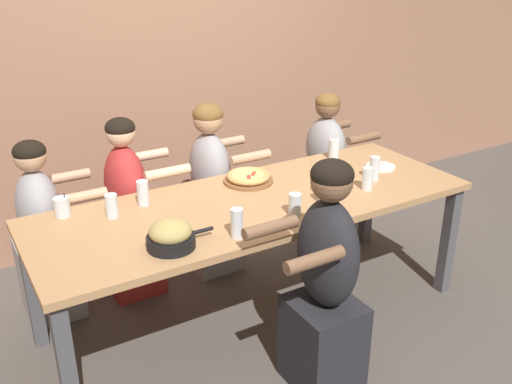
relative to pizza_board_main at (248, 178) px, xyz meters
The scene contains 21 objects.
ground_plane 0.83m from the pizza_board_main, 110.93° to the right, with size 18.00×18.00×0.00m, color #514C47.
restaurant_back_panel 1.40m from the pizza_board_main, 94.86° to the left, with size 10.00×0.06×3.20m, color #9E7056.
dining_table 0.29m from the pizza_board_main, 110.93° to the right, with size 2.46×0.88×0.75m.
pizza_board_main is the anchor object (origin of this frame).
skillet_bowl 0.87m from the pizza_board_main, 144.28° to the right, with size 0.33×0.23×0.14m.
empty_plate_a 0.87m from the pizza_board_main, 14.41° to the right, with size 0.18×0.18×0.02m.
empty_plate_b 0.49m from the pizza_board_main, 43.96° to the right, with size 0.22×0.22×0.02m.
cocktail_glass_blue 1.06m from the pizza_board_main, behind, with size 0.08×0.08×0.13m.
drinking_glass_a 0.76m from the pizza_board_main, 27.89° to the right, with size 0.06×0.06×0.15m.
drinking_glass_b 0.52m from the pizza_board_main, 91.97° to the right, with size 0.07×0.07×0.12m.
drinking_glass_c 0.70m from the pizza_board_main, ahead, with size 0.07×0.07×0.13m.
drinking_glass_d 0.69m from the pizza_board_main, 39.82° to the right, with size 0.06×0.06×0.13m.
drinking_glass_e 0.70m from the pizza_board_main, 124.48° to the right, with size 0.06×0.06×0.15m.
drinking_glass_f 0.65m from the pizza_board_main, behind, with size 0.06×0.06×0.14m.
drinking_glass_g 0.85m from the pizza_board_main, behind, with size 0.06×0.06×0.13m.
drinking_glass_h 0.52m from the pizza_board_main, 66.36° to the right, with size 0.07×0.07×0.13m.
diner_far_center 0.49m from the pizza_board_main, 96.86° to the left, with size 0.51×0.40×1.15m.
diner_far_midleft 0.79m from the pizza_board_main, 146.42° to the left, with size 0.51×0.40×1.14m.
diner_far_right 1.02m from the pizza_board_main, 24.62° to the left, with size 0.51×0.40×1.10m.
diner_far_left 1.23m from the pizza_board_main, 160.05° to the left, with size 0.51×0.40×1.09m.
diner_near_center 0.95m from the pizza_board_main, 96.70° to the right, with size 0.51×0.40×1.20m.
Camera 1 is at (-1.47, -2.47, 2.04)m, focal length 40.00 mm.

